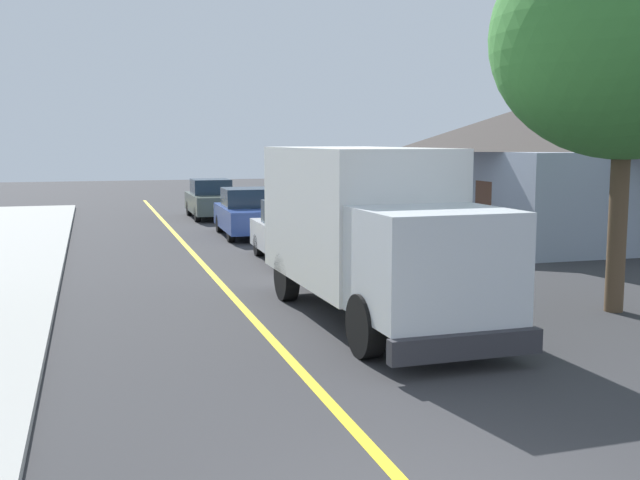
{
  "coord_description": "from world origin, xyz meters",
  "views": [
    {
      "loc": [
        -2.84,
        -5.85,
        3.35
      ],
      "look_at": [
        1.43,
        8.5,
        1.4
      ],
      "focal_mm": 43.28,
      "sensor_mm": 36.0,
      "label": 1
    }
  ],
  "objects": [
    {
      "name": "centre_line_yellow",
      "position": [
        0.0,
        10.0,
        0.0
      ],
      "size": [
        0.16,
        56.0,
        0.01
      ],
      "primitive_type": "cube",
      "color": "gold",
      "rests_on": "ground"
    },
    {
      "name": "house_across_street",
      "position": [
        13.62,
        16.26,
        2.77
      ],
      "size": [
        10.91,
        8.51,
        5.29
      ],
      "color": "#939EB2",
      "rests_on": "ground"
    },
    {
      "name": "street_tree_far_side",
      "position": [
        6.95,
        6.75,
        5.26
      ],
      "size": [
        5.13,
        5.13,
        7.59
      ],
      "color": "brown",
      "rests_on": "ground"
    },
    {
      "name": "parked_car_near",
      "position": [
        2.55,
        14.5,
        0.79
      ],
      "size": [
        1.87,
        4.43,
        1.67
      ],
      "color": "silver",
      "rests_on": "ground"
    },
    {
      "name": "parked_van_across",
      "position": [
        5.2,
        15.5,
        0.79
      ],
      "size": [
        1.95,
        4.46,
        1.67
      ],
      "color": "#B7B7BC",
      "rests_on": "ground"
    },
    {
      "name": "box_truck",
      "position": [
        2.13,
        7.67,
        1.77
      ],
      "size": [
        2.58,
        7.24,
        3.2
      ],
      "color": "silver",
      "rests_on": "ground"
    },
    {
      "name": "parked_car_mid",
      "position": [
        2.37,
        20.58,
        0.79
      ],
      "size": [
        1.92,
        4.45,
        1.67
      ],
      "color": "#2D4793",
      "rests_on": "ground"
    },
    {
      "name": "parked_car_far",
      "position": [
        2.12,
        27.23,
        0.79
      ],
      "size": [
        1.83,
        4.41,
        1.67
      ],
      "color": "#4C564C",
      "rests_on": "ground"
    },
    {
      "name": "stop_sign",
      "position": [
        4.6,
        12.02,
        1.86
      ],
      "size": [
        0.8,
        0.1,
        2.65
      ],
      "color": "gray",
      "rests_on": "ground"
    }
  ]
}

